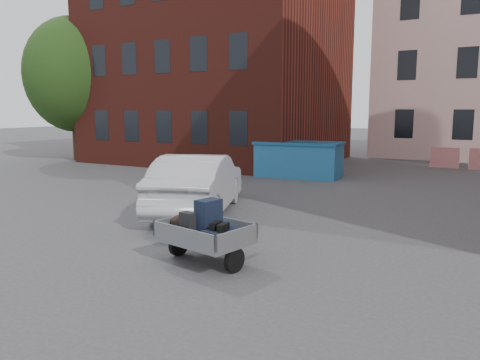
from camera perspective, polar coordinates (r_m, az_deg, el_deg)
The scene contains 7 objects.
ground at distance 10.98m, azimuth 1.96°, elevation -6.23°, with size 120.00×120.00×0.00m, color #38383A.
building_brick at distance 26.70m, azimuth -2.51°, elevation 17.65°, with size 12.00×10.00×14.00m, color #591E16.
far_building at distance 40.10m, azimuth -9.19°, elevation 10.23°, with size 6.00×6.00×8.00m, color maroon.
tree at distance 27.94m, azimuth -19.70°, elevation 12.99°, with size 5.28×5.28×8.30m.
trailer at distance 8.61m, azimuth -4.37°, elevation -6.26°, with size 1.79×1.93×1.20m.
dumpster at distance 19.73m, azimuth 7.19°, elevation 2.54°, with size 3.66×2.10×1.48m.
silver_car at distance 12.82m, azimuth -5.13°, elevation -0.42°, with size 1.71×4.90×1.61m, color #AFB1B6.
Camera 1 is at (4.87, -9.43, 2.82)m, focal length 35.00 mm.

